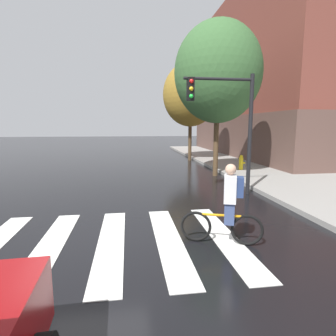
# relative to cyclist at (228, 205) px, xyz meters

# --- Properties ---
(ground_plane) EXTENTS (120.00, 120.00, 0.00)m
(ground_plane) POSITION_rel_cyclist_xyz_m (-2.83, 0.38, -0.84)
(ground_plane) COLOR black
(crosswalk_stripes) EXTENTS (5.46, 3.96, 0.01)m
(crosswalk_stripes) POSITION_rel_cyclist_xyz_m (-2.40, 0.38, -0.84)
(crosswalk_stripes) COLOR silver
(crosswalk_stripes) RESTS_ON ground
(cyclist) EXTENTS (1.63, 0.64, 1.69)m
(cyclist) POSITION_rel_cyclist_xyz_m (0.00, 0.00, 0.00)
(cyclist) COLOR black
(cyclist) RESTS_ON ground
(traffic_light_near) EXTENTS (2.47, 0.28, 4.20)m
(traffic_light_near) POSITION_rel_cyclist_xyz_m (1.43, 4.01, 2.02)
(traffic_light_near) COLOR black
(traffic_light_near) RESTS_ON ground
(fire_hydrant) EXTENTS (0.33, 0.22, 0.78)m
(fire_hydrant) POSITION_rel_cyclist_xyz_m (3.89, 8.47, -0.31)
(fire_hydrant) COLOR gold
(fire_hydrant) RESTS_ON sidewalk
(street_tree_near) EXTENTS (4.08, 4.08, 7.26)m
(street_tree_near) POSITION_rel_cyclist_xyz_m (2.24, 7.73, 4.06)
(street_tree_near) COLOR #4C3823
(street_tree_near) RESTS_ON ground
(street_tree_mid) EXTENTS (3.80, 3.80, 6.76)m
(street_tree_mid) POSITION_rel_cyclist_xyz_m (2.35, 13.91, 3.72)
(street_tree_mid) COLOR #4C3823
(street_tree_mid) RESTS_ON ground
(corner_building) EXTENTS (18.71, 18.82, 12.41)m
(corner_building) POSITION_rel_cyclist_xyz_m (15.14, 16.15, 5.31)
(corner_building) COLOR brown
(corner_building) RESTS_ON ground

